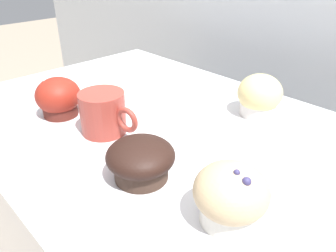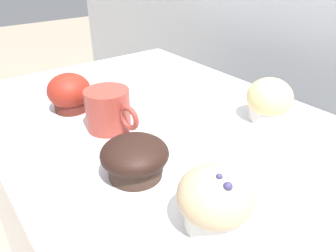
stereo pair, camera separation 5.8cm
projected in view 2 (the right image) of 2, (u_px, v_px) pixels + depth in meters
wall_back at (330, 75)px, 0.99m from camera, size 3.20×0.10×1.80m
muffin_front_center at (70, 93)px, 0.72m from camera, size 0.09×0.09×0.08m
muffin_back_left at (135, 157)px, 0.51m from camera, size 0.11×0.11×0.07m
muffin_back_right at (269, 101)px, 0.68m from camera, size 0.09×0.09×0.09m
muffin_front_left at (215, 200)px, 0.41m from camera, size 0.10×0.10×0.09m
coffee_cup at (109, 109)px, 0.64m from camera, size 0.13×0.09×0.08m
serving_plate at (122, 84)px, 0.87m from camera, size 0.21×0.21×0.01m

